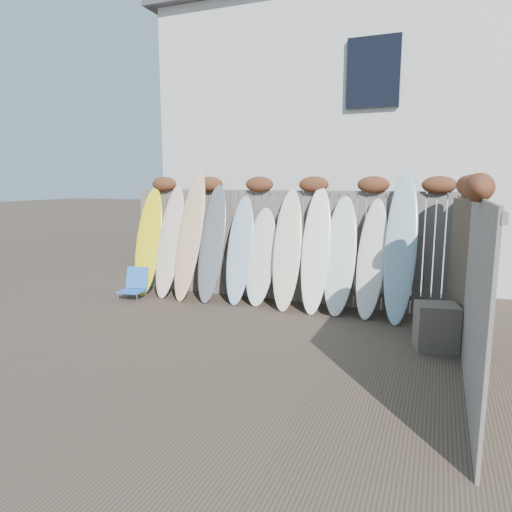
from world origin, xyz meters
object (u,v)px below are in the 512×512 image
at_px(lattice_panel, 463,274).
at_px(surfboard_0, 149,241).
at_px(beach_chair, 134,284).
at_px(wooden_crate, 436,326).

distance_m(lattice_panel, surfboard_0, 5.58).
height_order(beach_chair, surfboard_0, surfboard_0).
bearing_deg(beach_chair, wooden_crate, -7.43).
bearing_deg(surfboard_0, lattice_panel, -14.79).
relative_size(lattice_panel, surfboard_0, 0.91).
relative_size(wooden_crate, surfboard_0, 0.28).
bearing_deg(surfboard_0, beach_chair, -96.01).
bearing_deg(beach_chair, surfboard_0, 89.28).
bearing_deg(lattice_panel, beach_chair, 163.60).
distance_m(wooden_crate, surfboard_0, 5.40).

